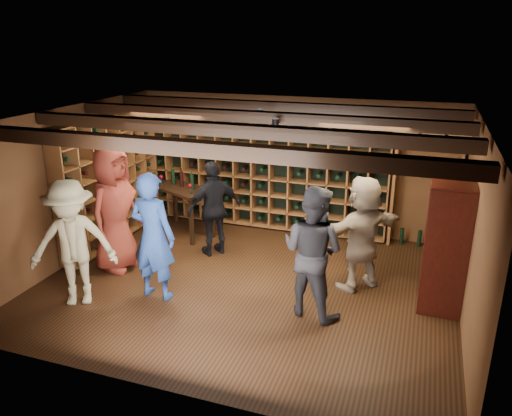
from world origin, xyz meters
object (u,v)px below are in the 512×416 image
(display_cabinet, at_px, (445,251))
(tasting_table, at_px, (182,193))
(man_blue_shirt, at_px, (153,236))
(guest_woman_black, at_px, (214,209))
(man_grey_suit, at_px, (312,252))
(guest_khaki, at_px, (73,243))
(guest_red_floral, at_px, (114,209))
(guest_beige, at_px, (362,233))

(display_cabinet, bearing_deg, tasting_table, 163.71)
(man_blue_shirt, distance_m, guest_woman_black, 1.64)
(guest_woman_black, bearing_deg, man_grey_suit, 97.89)
(guest_khaki, bearing_deg, guest_woman_black, 33.36)
(man_grey_suit, relative_size, guest_red_floral, 0.90)
(guest_beige, bearing_deg, guest_red_floral, -37.66)
(man_blue_shirt, distance_m, guest_beige, 2.96)
(guest_khaki, relative_size, tasting_table, 1.34)
(display_cabinet, relative_size, guest_woman_black, 1.08)
(guest_woman_black, bearing_deg, guest_beige, 123.02)
(tasting_table, bearing_deg, guest_red_floral, -76.61)
(tasting_table, bearing_deg, man_grey_suit, -10.03)
(guest_red_floral, relative_size, guest_woman_black, 1.23)
(guest_red_floral, xyz_separation_m, tasting_table, (0.31, 1.64, -0.20))
(display_cabinet, xyz_separation_m, guest_khaki, (-4.76, -1.44, 0.03))
(man_blue_shirt, relative_size, guest_beige, 1.08)
(display_cabinet, xyz_separation_m, man_grey_suit, (-1.63, -0.66, 0.04))
(guest_woman_black, bearing_deg, man_blue_shirt, 34.54)
(guest_beige, bearing_deg, man_blue_shirt, -22.42)
(guest_khaki, bearing_deg, guest_beige, -2.68)
(man_grey_suit, distance_m, guest_red_floral, 3.24)
(man_grey_suit, bearing_deg, guest_woman_black, -16.76)
(man_blue_shirt, xyz_separation_m, guest_woman_black, (0.21, 1.62, -0.11))
(man_grey_suit, relative_size, guest_khaki, 1.01)
(display_cabinet, xyz_separation_m, guest_red_floral, (-4.85, -0.31, 0.13))
(guest_woman_black, distance_m, guest_beige, 2.52)
(display_cabinet, distance_m, guest_woman_black, 3.67)
(man_blue_shirt, bearing_deg, man_grey_suit, -168.54)
(guest_woman_black, xyz_separation_m, tasting_table, (-0.93, 0.64, -0.02))
(guest_beige, relative_size, tasting_table, 1.28)
(guest_red_floral, bearing_deg, guest_beige, -75.18)
(guest_red_floral, distance_m, guest_khaki, 1.14)
(display_cabinet, xyz_separation_m, tasting_table, (-4.54, 1.33, -0.07))
(man_grey_suit, height_order, guest_red_floral, guest_red_floral)
(guest_red_floral, height_order, guest_beige, guest_red_floral)
(guest_woman_black, bearing_deg, guest_red_floral, -9.31)
(man_blue_shirt, xyz_separation_m, guest_beige, (2.70, 1.22, -0.07))
(man_grey_suit, distance_m, tasting_table, 3.52)
(guest_khaki, bearing_deg, tasting_table, 57.29)
(guest_red_floral, bearing_deg, guest_khaki, -169.74)
(man_grey_suit, distance_m, guest_khaki, 3.23)
(display_cabinet, height_order, man_grey_suit, man_grey_suit)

